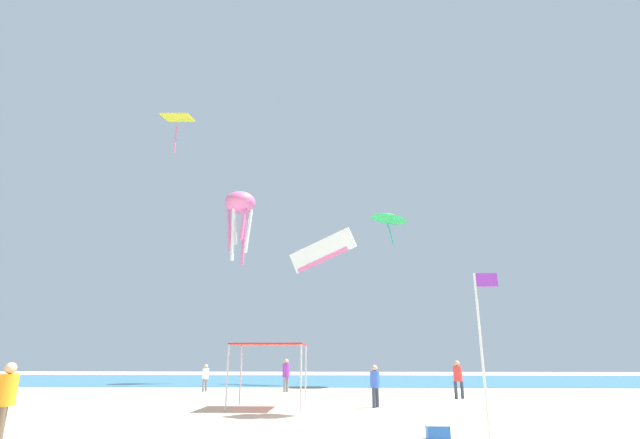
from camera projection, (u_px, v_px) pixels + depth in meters
ground at (328, 428)px, 13.85m from camera, size 110.00×110.00×0.10m
ocean_strip at (335, 380)px, 42.51m from camera, size 110.00×23.13×0.03m
canopy_tent at (270, 347)px, 19.19m from camera, size 2.89×2.61×2.51m
person_near_tent at (458, 376)px, 23.29m from camera, size 0.48×0.43×1.82m
person_leftmost at (286, 373)px, 27.75m from camera, size 0.45×0.48×1.88m
person_central at (205, 375)px, 27.97m from camera, size 0.38×0.40×1.58m
person_rightmost at (375, 382)px, 19.19m from camera, size 0.40×0.40×1.66m
person_far_shore at (6, 395)px, 11.17m from camera, size 0.44×0.45×1.85m
banner_flag at (483, 338)px, 11.56m from camera, size 0.61×0.06×4.06m
cooler_box at (438, 432)px, 11.63m from camera, size 0.57×0.37×0.35m
kite_octopus_pink at (240, 206)px, 40.68m from camera, size 3.75×3.75×6.32m
kite_delta_green at (389, 216)px, 36.04m from camera, size 3.13×3.09×2.45m
kite_diamond_yellow at (177, 119)px, 41.82m from camera, size 2.63×2.58×3.74m
kite_parafoil_white at (323, 251)px, 37.68m from camera, size 5.55×2.16×3.45m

